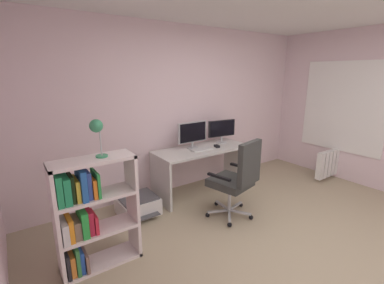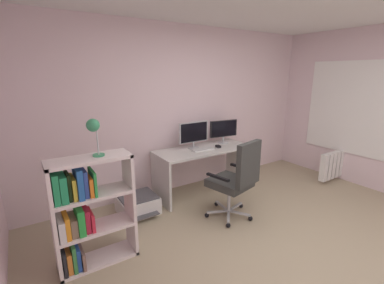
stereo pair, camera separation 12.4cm
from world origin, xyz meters
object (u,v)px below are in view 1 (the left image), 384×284
desk (202,160)px  printer (138,205)px  office_chair (237,177)px  monitor_main (192,133)px  bookshelf (87,215)px  desk_lamp (97,129)px  monitor_secondary (222,129)px  computer_mouse (217,146)px  keyboard (202,149)px  radiator (333,162)px

desk → printer: (-1.13, -0.06, -0.42)m
office_chair → monitor_main: bearing=90.0°
desk → bookshelf: 2.08m
office_chair → desk_lamp: (-1.66, 0.14, 0.80)m
office_chair → printer: 1.39m
desk → monitor_secondary: (0.48, 0.10, 0.41)m
monitor_secondary → computer_mouse: (-0.25, -0.18, -0.21)m
desk → printer: bearing=-176.8°
monitor_main → computer_mouse: (0.34, -0.18, -0.22)m
monitor_main → printer: monitor_main is taller
desk → bookshelf: bookshelf is taller
monitor_secondary → bookshelf: bearing=-160.4°
desk → office_chair: office_chair is taller
monitor_secondary → keyboard: size_ratio=1.45×
monitor_secondary → office_chair: 1.22m
printer → radiator: (3.45, -0.82, 0.17)m
office_chair → radiator: office_chair is taller
desk_lamp → desk: bearing=23.3°
bookshelf → desk_lamp: size_ratio=3.10×
desk → computer_mouse: size_ratio=15.30×
printer → radiator: size_ratio=0.58×
radiator → desk_lamp: bearing=178.4°
monitor_secondary → printer: bearing=-174.4°
office_chair → radiator: (2.43, 0.02, -0.28)m
desk_lamp → printer: size_ratio=0.68×
office_chair → radiator: 2.45m
monitor_secondary → bookshelf: 2.60m
office_chair → desk_lamp: bearing=175.3°
keyboard → bookshelf: (-1.88, -0.69, -0.17)m
desk_lamp → bookshelf: bearing=-180.0°
radiator → computer_mouse: bearing=159.2°
office_chair → bookshelf: 1.83m
keyboard → radiator: size_ratio=0.37×
monitor_main → bookshelf: (-1.82, -0.86, -0.40)m
monitor_secondary → keyboard: (-0.54, -0.17, -0.22)m
bookshelf → printer: (0.80, 0.70, -0.45)m
printer → office_chair: bearing=-39.6°
computer_mouse → office_chair: 0.90m
monitor_main → keyboard: (0.06, -0.17, -0.23)m
desk → desk_lamp: 2.11m
keyboard → monitor_secondary: bearing=21.3°
monitor_secondary → bookshelf: (-2.42, -0.86, -0.39)m
radiator → monitor_main: bearing=158.2°
bookshelf → printer: 1.16m
keyboard → bookshelf: size_ratio=0.31×
office_chair → desk_lamp: 1.85m
bookshelf → radiator: size_ratio=1.21×
monitor_main → bookshelf: bearing=-154.7°
office_chair → desk_lamp: desk_lamp is taller
office_chair → bookshelf: (-1.82, 0.14, -0.01)m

